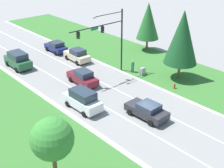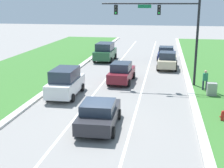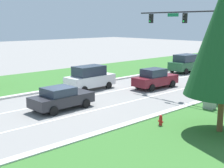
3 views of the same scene
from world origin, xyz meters
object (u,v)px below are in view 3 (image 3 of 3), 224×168
object	(u,v)px
traffic_signal_mast	(194,28)
burgundy_sedan	(155,78)
white_suv	(90,78)
fire_hydrant	(161,121)
forest_suv	(186,63)
pedestrian	(216,93)
utility_cabinet	(210,103)
charcoal_sedan	(61,98)

from	to	relation	value
traffic_signal_mast	burgundy_sedan	world-z (taller)	traffic_signal_mast
white_suv	fire_hydrant	xyz separation A→B (m)	(10.86, -3.49, -0.73)
forest_suv	white_suv	bearing A→B (deg)	-89.70
white_suv	pedestrian	xyz separation A→B (m)	(10.57, 3.24, -0.13)
forest_suv	utility_cabinet	bearing A→B (deg)	-49.64
pedestrian	fire_hydrant	bearing A→B (deg)	91.04
fire_hydrant	burgundy_sedan	bearing A→B (deg)	131.22
pedestrian	forest_suv	bearing A→B (deg)	-49.70
traffic_signal_mast	pedestrian	distance (m)	5.62
white_suv	utility_cabinet	world-z (taller)	white_suv
traffic_signal_mast	utility_cabinet	distance (m)	6.62
forest_suv	white_suv	xyz separation A→B (m)	(-0.16, -14.91, -0.03)
charcoal_sedan	pedestrian	xyz separation A→B (m)	(6.80, 8.84, 0.14)
forest_suv	pedestrian	world-z (taller)	forest_suv
traffic_signal_mast	fire_hydrant	xyz separation A→B (m)	(3.25, -8.12, -5.17)
traffic_signal_mast	pedestrian	size ratio (longest dim) A/B	4.91
charcoal_sedan	pedestrian	bearing A→B (deg)	50.67
charcoal_sedan	fire_hydrant	xyz separation A→B (m)	(7.09, 2.11, -0.46)
traffic_signal_mast	charcoal_sedan	bearing A→B (deg)	-110.57
traffic_signal_mast	fire_hydrant	distance (m)	10.16
traffic_signal_mast	fire_hydrant	bearing A→B (deg)	-68.19
traffic_signal_mast	pedestrian	world-z (taller)	traffic_signal_mast
traffic_signal_mast	burgundy_sedan	xyz separation A→B (m)	(-4.01, 0.17, -4.63)
burgundy_sedan	fire_hydrant	xyz separation A→B (m)	(7.26, -8.29, -0.55)
traffic_signal_mast	forest_suv	world-z (taller)	traffic_signal_mast
forest_suv	white_suv	size ratio (longest dim) A/B	1.03
burgundy_sedan	utility_cabinet	world-z (taller)	burgundy_sedan
burgundy_sedan	pedestrian	distance (m)	7.14
forest_suv	charcoal_sedan	size ratio (longest dim) A/B	1.06
traffic_signal_mast	charcoal_sedan	world-z (taller)	traffic_signal_mast
utility_cabinet	fire_hydrant	distance (m)	5.32
pedestrian	fire_hydrant	distance (m)	6.76
white_suv	fire_hydrant	bearing A→B (deg)	-18.62
burgundy_sedan	charcoal_sedan	bearing A→B (deg)	-86.36
forest_suv	fire_hydrant	distance (m)	21.30
forest_suv	burgundy_sedan	bearing A→B (deg)	-70.31
traffic_signal_mast	fire_hydrant	world-z (taller)	traffic_signal_mast
forest_suv	traffic_signal_mast	bearing A→B (deg)	-53.15
charcoal_sedan	utility_cabinet	distance (m)	10.32
charcoal_sedan	burgundy_sedan	world-z (taller)	burgundy_sedan
forest_suv	charcoal_sedan	world-z (taller)	forest_suv
forest_suv	charcoal_sedan	xyz separation A→B (m)	(3.61, -20.51, -0.30)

